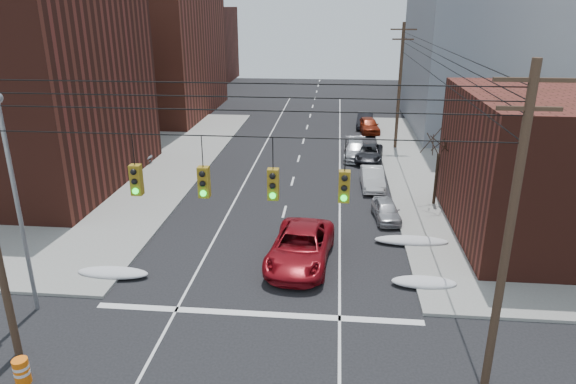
% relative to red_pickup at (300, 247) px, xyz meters
% --- Properties ---
extents(building_brick_far, '(22.00, 18.00, 12.00)m').
position_rel_red_pickup_xyz_m(building_brick_far, '(-27.50, 62.71, 5.12)').
color(building_brick_far, '#481E15').
rests_on(building_brick_far, ground).
extents(building_office, '(22.00, 20.00, 25.00)m').
position_rel_red_pickup_xyz_m(building_office, '(20.50, 32.71, 11.62)').
color(building_office, gray).
rests_on(building_office, ground).
extents(building_glass, '(20.00, 18.00, 22.00)m').
position_rel_red_pickup_xyz_m(building_glass, '(22.50, 58.71, 10.12)').
color(building_glass, gray).
rests_on(building_glass, ground).
extents(utility_pole_right, '(2.20, 0.28, 11.00)m').
position_rel_red_pickup_xyz_m(utility_pole_right, '(7.00, -8.29, 4.91)').
color(utility_pole_right, '#473323').
rests_on(utility_pole_right, ground).
extents(utility_pole_far, '(2.20, 0.28, 11.00)m').
position_rel_red_pickup_xyz_m(utility_pole_far, '(7.00, 22.71, 4.91)').
color(utility_pole_far, '#473323').
rests_on(utility_pole_far, ground).
extents(traffic_signals, '(17.00, 0.42, 2.02)m').
position_rel_red_pickup_xyz_m(traffic_signals, '(-1.40, -8.32, 6.29)').
color(traffic_signals, black).
rests_on(traffic_signals, ground).
extents(street_light, '(0.44, 0.44, 9.32)m').
position_rel_red_pickup_xyz_m(street_light, '(-11.00, -5.29, 4.66)').
color(street_light, gray).
rests_on(street_light, ground).
extents(bare_tree, '(2.09, 2.20, 4.93)m').
position_rel_red_pickup_xyz_m(bare_tree, '(8.09, 8.71, 1.44)').
color(bare_tree, black).
rests_on(bare_tree, ground).
extents(snow_nw, '(3.50, 1.08, 0.42)m').
position_rel_red_pickup_xyz_m(snow_nw, '(-8.90, -2.29, -0.67)').
color(snow_nw, silver).
rests_on(snow_nw, ground).
extents(snow_ne, '(3.00, 1.08, 0.42)m').
position_rel_red_pickup_xyz_m(snow_ne, '(5.90, -1.79, -0.67)').
color(snow_ne, silver).
rests_on(snow_ne, ground).
extents(snow_east_far, '(4.00, 1.08, 0.42)m').
position_rel_red_pickup_xyz_m(snow_east_far, '(5.90, 2.71, -0.67)').
color(snow_east_far, silver).
rests_on(snow_east_far, ground).
extents(red_pickup, '(3.48, 6.55, 1.75)m').
position_rel_red_pickup_xyz_m(red_pickup, '(0.00, 0.00, 0.00)').
color(red_pickup, maroon).
rests_on(red_pickup, ground).
extents(parked_car_a, '(1.81, 3.73, 1.23)m').
position_rel_red_pickup_xyz_m(parked_car_a, '(4.79, 6.07, -0.26)').
color(parked_car_a, '#AAAAAF').
rests_on(parked_car_a, ground).
extents(parked_car_b, '(1.63, 4.38, 1.43)m').
position_rel_red_pickup_xyz_m(parked_car_b, '(4.30, 11.85, -0.16)').
color(parked_car_b, silver).
rests_on(parked_car_b, ground).
extents(parked_car_c, '(2.70, 5.01, 1.34)m').
position_rel_red_pickup_xyz_m(parked_car_c, '(4.40, 18.60, -0.21)').
color(parked_car_c, black).
rests_on(parked_car_c, ground).
extents(parked_car_d, '(2.12, 4.97, 1.43)m').
position_rel_red_pickup_xyz_m(parked_car_d, '(3.30, 19.28, -0.16)').
color(parked_car_d, '#B6B6BB').
rests_on(parked_car_d, ground).
extents(parked_car_e, '(2.42, 4.76, 1.55)m').
position_rel_red_pickup_xyz_m(parked_car_e, '(4.90, 28.85, -0.10)').
color(parked_car_e, maroon).
rests_on(parked_car_e, ground).
extents(parked_car_f, '(1.99, 4.71, 1.51)m').
position_rel_red_pickup_xyz_m(parked_car_f, '(4.64, 31.28, -0.12)').
color(parked_car_f, black).
rests_on(parked_car_f, ground).
extents(lot_car_a, '(4.01, 2.74, 1.25)m').
position_rel_red_pickup_xyz_m(lot_car_a, '(-17.29, 12.35, -0.10)').
color(lot_car_a, silver).
rests_on(lot_car_a, sidewalk_nw).
extents(lot_car_b, '(5.07, 3.66, 1.28)m').
position_rel_red_pickup_xyz_m(lot_car_b, '(-15.62, 16.09, -0.09)').
color(lot_car_b, silver).
rests_on(lot_car_b, sidewalk_nw).
extents(lot_car_c, '(4.75, 2.63, 1.30)m').
position_rel_red_pickup_xyz_m(lot_car_c, '(-18.57, 14.60, -0.08)').
color(lot_car_c, black).
rests_on(lot_car_c, sidewalk_nw).
extents(lot_car_d, '(3.69, 1.63, 1.23)m').
position_rel_red_pickup_xyz_m(lot_car_d, '(-17.57, 14.74, -0.11)').
color(lot_car_d, '#9D9DA1').
rests_on(lot_car_d, sidewalk_nw).
extents(construction_barrel, '(0.71, 0.71, 0.95)m').
position_rel_red_pickup_xyz_m(construction_barrel, '(-8.93, -9.72, -0.39)').
color(construction_barrel, orange).
rests_on(construction_barrel, ground).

